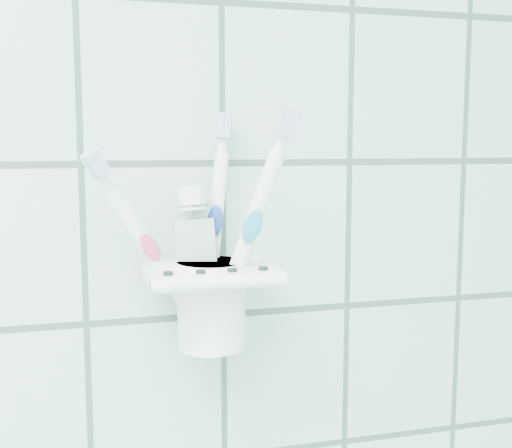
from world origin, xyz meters
The scene contains 6 objects.
holder_bracket centered at (0.64, 1.15, 1.30)m, with size 0.12×0.10×0.04m.
cup centered at (0.65, 1.16, 1.28)m, with size 0.07×0.07×0.08m.
toothbrush_pink centered at (0.64, 1.17, 1.34)m, with size 0.10×0.04×0.19m.
toothbrush_blue centered at (0.64, 1.17, 1.35)m, with size 0.04×0.03×0.21m.
toothbrush_orange centered at (0.64, 1.15, 1.35)m, with size 0.07×0.05×0.22m.
toothpaste_tube centered at (0.64, 1.16, 1.32)m, with size 0.04×0.04×0.14m.
Camera 1 is at (0.54, 0.59, 1.42)m, focal length 45.00 mm.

